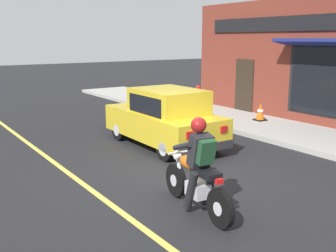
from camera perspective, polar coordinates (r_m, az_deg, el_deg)
ground_plane at (r=8.30m, az=1.68°, el=-7.54°), size 80.00×80.00×0.00m
sidewalk_curb at (r=13.68m, az=11.15°, el=0.56°), size 2.60×22.00×0.14m
lane_stripe at (r=10.09m, az=-17.06°, el=-4.41°), size 0.12×19.80×0.01m
storefront_building at (r=13.45m, az=21.92°, el=8.47°), size 1.25×11.55×4.20m
motorcycle_with_rider at (r=6.58m, az=4.28°, el=-6.77°), size 0.62×2.02×1.62m
car_hatchback at (r=10.54m, az=-0.51°, el=1.12°), size 1.68×3.80×1.57m
traffic_cone at (r=13.68m, az=13.25°, el=2.00°), size 0.36×0.36×0.60m
fire_hydrant at (r=16.12m, az=4.37°, el=4.35°), size 0.36×0.24×0.88m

